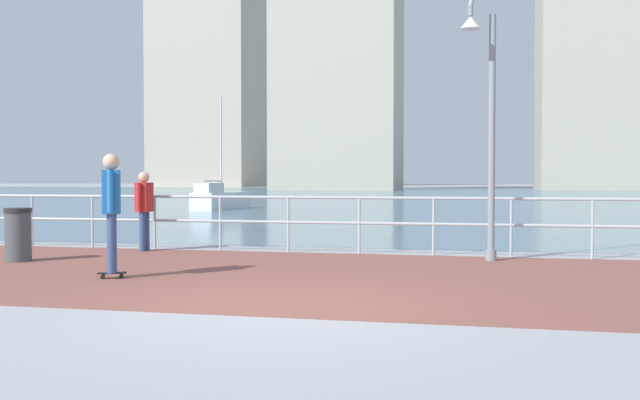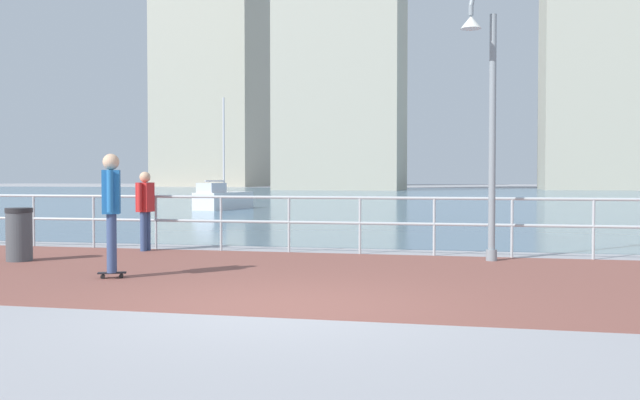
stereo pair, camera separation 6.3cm
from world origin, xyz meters
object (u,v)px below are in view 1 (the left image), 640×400
Objects in this scene: trash_bin at (18,234)px; bystander at (144,205)px; skateboarder at (111,203)px; sailboat_ivory at (220,199)px; lamppost at (485,106)px.

bystander is at bearing 57.25° from trash_bin.
sailboat_ivory is at bearing 106.39° from skateboarder.
lamppost is at bearing -57.55° from sailboat_ivory.
skateboarder reaches higher than trash_bin.
lamppost is 6.82m from bystander.
lamppost is at bearing 32.02° from skateboarder.
skateboarder is 0.35× the size of sailboat_ivory.
lamppost is 8.41m from trash_bin.
bystander is (-1.30, 3.68, -0.17)m from skateboarder.
skateboarder is 3.90m from bystander.
bystander is at bearing 176.73° from lamppost.
sailboat_ivory reaches higher than bystander.
trash_bin is at bearing -167.76° from lamppost.
skateboarder is (-5.28, -3.30, -1.61)m from lamppost.
lamppost reaches higher than bystander.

